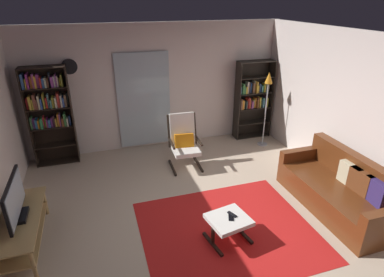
# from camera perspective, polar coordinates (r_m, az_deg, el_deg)

# --- Properties ---
(ground_plane) EXTENTS (7.02, 7.02, 0.00)m
(ground_plane) POSITION_cam_1_polar(r_m,az_deg,el_deg) (4.83, 1.37, -14.90)
(ground_plane) COLOR beige
(wall_back) EXTENTS (5.60, 0.06, 2.60)m
(wall_back) POSITION_cam_1_polar(r_m,az_deg,el_deg) (6.78, -6.56, 9.17)
(wall_back) COLOR silver
(wall_back) RESTS_ON ground
(wall_right) EXTENTS (0.06, 6.00, 2.60)m
(wall_right) POSITION_cam_1_polar(r_m,az_deg,el_deg) (5.58, 28.83, 2.86)
(wall_right) COLOR silver
(wall_right) RESTS_ON ground
(glass_door_panel) EXTENTS (1.10, 0.01, 2.00)m
(glass_door_panel) POSITION_cam_1_polar(r_m,az_deg,el_deg) (6.75, -8.63, 6.75)
(glass_door_panel) COLOR silver
(area_rug) EXTENTS (2.41, 2.08, 0.01)m
(area_rug) POSITION_cam_1_polar(r_m,az_deg,el_deg) (4.72, 6.42, -16.15)
(area_rug) COLOR red
(area_rug) RESTS_ON ground
(tv_stand) EXTENTS (0.50, 1.40, 0.46)m
(tv_stand) POSITION_cam_1_polar(r_m,az_deg,el_deg) (4.81, -28.33, -14.00)
(tv_stand) COLOR tan
(tv_stand) RESTS_ON ground
(television) EXTENTS (0.20, 0.89, 0.55)m
(television) POSITION_cam_1_polar(r_m,az_deg,el_deg) (4.59, -29.30, -9.82)
(television) COLOR black
(television) RESTS_ON tv_stand
(bookshelf_near_tv) EXTENTS (0.79, 0.30, 1.92)m
(bookshelf_near_tv) POSITION_cam_1_polar(r_m,az_deg,el_deg) (6.55, -24.38, 4.86)
(bookshelf_near_tv) COLOR black
(bookshelf_near_tv) RESTS_ON ground
(bookshelf_near_sofa) EXTENTS (0.83, 0.30, 1.78)m
(bookshelf_near_sofa) POSITION_cam_1_polar(r_m,az_deg,el_deg) (7.39, 10.81, 7.17)
(bookshelf_near_sofa) COLOR black
(bookshelf_near_sofa) RESTS_ON ground
(leather_sofa) EXTENTS (0.84, 1.96, 0.84)m
(leather_sofa) POSITION_cam_1_polar(r_m,az_deg,el_deg) (5.46, 25.20, -8.50)
(leather_sofa) COLOR #5D2C13
(leather_sofa) RESTS_ON ground
(lounge_armchair) EXTENTS (0.59, 0.67, 1.02)m
(lounge_armchair) POSITION_cam_1_polar(r_m,az_deg,el_deg) (6.07, -1.47, -0.23)
(lounge_armchair) COLOR black
(lounge_armchair) RESTS_ON ground
(ottoman) EXTENTS (0.60, 0.56, 0.37)m
(ottoman) POSITION_cam_1_polar(r_m,az_deg,el_deg) (4.39, 6.61, -14.71)
(ottoman) COLOR white
(ottoman) RESTS_ON ground
(tv_remote) EXTENTS (0.09, 0.15, 0.02)m
(tv_remote) POSITION_cam_1_polar(r_m,az_deg,el_deg) (4.40, 7.25, -13.41)
(tv_remote) COLOR black
(tv_remote) RESTS_ON ottoman
(cell_phone) EXTENTS (0.12, 0.16, 0.01)m
(cell_phone) POSITION_cam_1_polar(r_m,az_deg,el_deg) (4.36, 7.06, -13.94)
(cell_phone) COLOR black
(cell_phone) RESTS_ON ottoman
(floor_lamp_by_shelf) EXTENTS (0.22, 0.22, 1.64)m
(floor_lamp_by_shelf) POSITION_cam_1_polar(r_m,az_deg,el_deg) (6.87, 13.49, 8.44)
(floor_lamp_by_shelf) COLOR #A5A5AD
(floor_lamp_by_shelf) RESTS_ON ground
(wall_clock) EXTENTS (0.29, 0.03, 0.29)m
(wall_clock) POSITION_cam_1_polar(r_m,az_deg,el_deg) (6.48, -21.25, 12.01)
(wall_clock) COLOR silver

